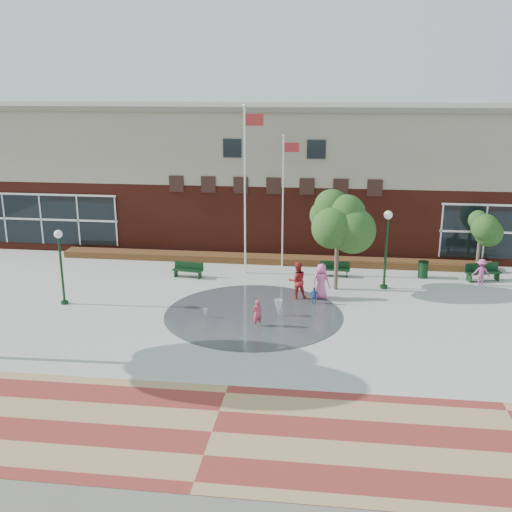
# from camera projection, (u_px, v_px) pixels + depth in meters

# --- Properties ---
(ground) EXTENTS (120.00, 120.00, 0.00)m
(ground) POSITION_uv_depth(u_px,v_px,m) (244.00, 341.00, 25.37)
(ground) COLOR #666056
(ground) RESTS_ON ground
(plaza_concrete) EXTENTS (46.00, 18.00, 0.01)m
(plaza_concrete) POSITION_uv_depth(u_px,v_px,m) (256.00, 307.00, 29.18)
(plaza_concrete) COLOR #A8A8A0
(plaza_concrete) RESTS_ON ground
(paver_band) EXTENTS (46.00, 6.00, 0.01)m
(paver_band) POSITION_uv_depth(u_px,v_px,m) (212.00, 432.00, 18.69)
(paver_band) COLOR maroon
(paver_band) RESTS_ON ground
(splash_pad) EXTENTS (8.40, 8.40, 0.01)m
(splash_pad) POSITION_uv_depth(u_px,v_px,m) (253.00, 315.00, 28.23)
(splash_pad) COLOR #383A3D
(splash_pad) RESTS_ON ground
(library_building) EXTENTS (44.40, 10.40, 9.20)m
(library_building) POSITION_uv_depth(u_px,v_px,m) (281.00, 173.00, 40.75)
(library_building) COLOR #591D14
(library_building) RESTS_ON ground
(flower_bed) EXTENTS (26.00, 1.20, 0.40)m
(flower_bed) POSITION_uv_depth(u_px,v_px,m) (272.00, 263.00, 36.43)
(flower_bed) COLOR maroon
(flower_bed) RESTS_ON ground
(flagpole_left) EXTENTS (1.11, 0.22, 9.46)m
(flagpole_left) POSITION_uv_depth(u_px,v_px,m) (246.00, 182.00, 32.97)
(flagpole_left) COLOR white
(flagpole_left) RESTS_ON ground
(flagpole_right) EXTENTS (0.95, 0.18, 7.75)m
(flagpole_right) POSITION_uv_depth(u_px,v_px,m) (284.00, 195.00, 34.52)
(flagpole_right) COLOR white
(flagpole_right) RESTS_ON ground
(lamp_left) EXTENTS (0.40, 0.40, 3.77)m
(lamp_left) POSITION_uv_depth(u_px,v_px,m) (61.00, 259.00, 28.95)
(lamp_left) COLOR black
(lamp_left) RESTS_ON ground
(lamp_right) EXTENTS (0.45, 0.45, 4.22)m
(lamp_right) POSITION_uv_depth(u_px,v_px,m) (387.00, 241.00, 31.13)
(lamp_right) COLOR black
(lamp_right) RESTS_ON ground
(bench_left) EXTENTS (1.77, 0.72, 0.87)m
(bench_left) POSITION_uv_depth(u_px,v_px,m) (188.00, 273.00, 33.58)
(bench_left) COLOR black
(bench_left) RESTS_ON ground
(bench_mid) EXTENTS (1.72, 0.57, 0.85)m
(bench_mid) POSITION_uv_depth(u_px,v_px,m) (334.00, 272.00, 33.76)
(bench_mid) COLOR black
(bench_mid) RESTS_ON ground
(bench_right) EXTENTS (2.04, 1.09, 0.99)m
(bench_right) POSITION_uv_depth(u_px,v_px,m) (483.00, 276.00, 32.97)
(bench_right) COLOR black
(bench_right) RESTS_ON ground
(trash_can) EXTENTS (0.59, 0.59, 0.96)m
(trash_can) POSITION_uv_depth(u_px,v_px,m) (423.00, 269.00, 33.47)
(trash_can) COLOR black
(trash_can) RESTS_ON ground
(tree_mid) EXTENTS (3.10, 3.10, 5.23)m
(tree_mid) POSITION_uv_depth(u_px,v_px,m) (338.00, 219.00, 30.67)
(tree_mid) COLOR #493D2E
(tree_mid) RESTS_ON ground
(tree_small_right) EXTENTS (2.10, 2.10, 3.60)m
(tree_small_right) POSITION_uv_depth(u_px,v_px,m) (481.00, 228.00, 33.87)
(tree_small_right) COLOR #493D2E
(tree_small_right) RESTS_ON ground
(water_jet_a) EXTENTS (0.40, 0.40, 0.77)m
(water_jet_a) POSITION_uv_depth(u_px,v_px,m) (278.00, 316.00, 28.06)
(water_jet_a) COLOR white
(water_jet_a) RESTS_ON ground
(water_jet_b) EXTENTS (0.19, 0.19, 0.43)m
(water_jet_b) POSITION_uv_depth(u_px,v_px,m) (206.00, 318.00, 27.80)
(water_jet_b) COLOR white
(water_jet_b) RESTS_ON ground
(child_splash) EXTENTS (0.55, 0.52, 1.27)m
(child_splash) POSITION_uv_depth(u_px,v_px,m) (257.00, 313.00, 26.70)
(child_splash) COLOR #CC3B52
(child_splash) RESTS_ON ground
(adult_red) EXTENTS (1.12, 0.99, 1.93)m
(adult_red) POSITION_uv_depth(u_px,v_px,m) (297.00, 281.00, 30.08)
(adult_red) COLOR red
(adult_red) RESTS_ON ground
(adult_pink) EXTENTS (1.04, 0.86, 1.83)m
(adult_pink) POSITION_uv_depth(u_px,v_px,m) (321.00, 281.00, 30.14)
(adult_pink) COLOR pink
(adult_pink) RESTS_ON ground
(child_blue) EXTENTS (0.53, 0.25, 0.88)m
(child_blue) POSITION_uv_depth(u_px,v_px,m) (314.00, 296.00, 29.48)
(child_blue) COLOR #2A5FB4
(child_blue) RESTS_ON ground
(person_bench) EXTENTS (0.98, 0.59, 1.47)m
(person_bench) POSITION_uv_depth(u_px,v_px,m) (481.00, 272.00, 32.15)
(person_bench) COLOR #BF4B91
(person_bench) RESTS_ON ground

